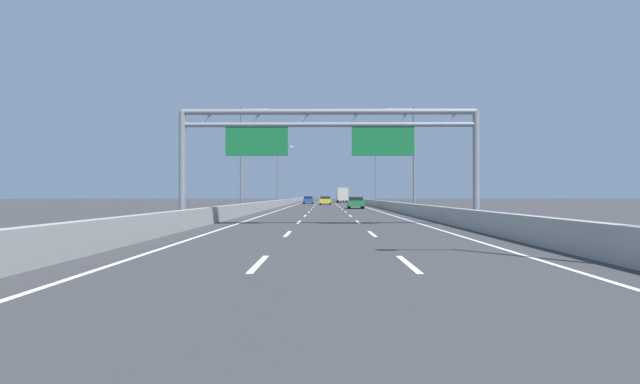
# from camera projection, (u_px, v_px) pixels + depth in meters

# --- Properties ---
(ground_plane) EXTENTS (260.00, 260.00, 0.00)m
(ground_plane) POSITION_uv_depth(u_px,v_px,m) (326.00, 203.00, 99.20)
(ground_plane) COLOR #38383A
(lane_dash_left_1) EXTENTS (0.16, 3.00, 0.01)m
(lane_dash_left_1) POSITION_uv_depth(u_px,v_px,m) (259.00, 264.00, 11.73)
(lane_dash_left_1) COLOR white
(lane_dash_left_1) RESTS_ON ground_plane
(lane_dash_left_2) EXTENTS (0.16, 3.00, 0.01)m
(lane_dash_left_2) POSITION_uv_depth(u_px,v_px,m) (288.00, 234.00, 20.73)
(lane_dash_left_2) COLOR white
(lane_dash_left_2) RESTS_ON ground_plane
(lane_dash_left_3) EXTENTS (0.16, 3.00, 0.01)m
(lane_dash_left_3) POSITION_uv_depth(u_px,v_px,m) (299.00, 222.00, 29.72)
(lane_dash_left_3) COLOR white
(lane_dash_left_3) RESTS_ON ground_plane
(lane_dash_left_4) EXTENTS (0.16, 3.00, 0.01)m
(lane_dash_left_4) POSITION_uv_depth(u_px,v_px,m) (305.00, 216.00, 38.72)
(lane_dash_left_4) COLOR white
(lane_dash_left_4) RESTS_ON ground_plane
(lane_dash_left_5) EXTENTS (0.16, 3.00, 0.01)m
(lane_dash_left_5) POSITION_uv_depth(u_px,v_px,m) (309.00, 212.00, 47.72)
(lane_dash_left_5) COLOR white
(lane_dash_left_5) RESTS_ON ground_plane
(lane_dash_left_6) EXTENTS (0.16, 3.00, 0.01)m
(lane_dash_left_6) POSITION_uv_depth(u_px,v_px,m) (311.00, 209.00, 56.72)
(lane_dash_left_6) COLOR white
(lane_dash_left_6) RESTS_ON ground_plane
(lane_dash_left_7) EXTENTS (0.16, 3.00, 0.01)m
(lane_dash_left_7) POSITION_uv_depth(u_px,v_px,m) (313.00, 207.00, 65.72)
(lane_dash_left_7) COLOR white
(lane_dash_left_7) RESTS_ON ground_plane
(lane_dash_left_8) EXTENTS (0.16, 3.00, 0.01)m
(lane_dash_left_8) POSITION_uv_depth(u_px,v_px,m) (315.00, 206.00, 74.72)
(lane_dash_left_8) COLOR white
(lane_dash_left_8) RESTS_ON ground_plane
(lane_dash_left_9) EXTENTS (0.16, 3.00, 0.01)m
(lane_dash_left_9) POSITION_uv_depth(u_px,v_px,m) (316.00, 205.00, 83.72)
(lane_dash_left_9) COLOR white
(lane_dash_left_9) RESTS_ON ground_plane
(lane_dash_left_10) EXTENTS (0.16, 3.00, 0.01)m
(lane_dash_left_10) POSITION_uv_depth(u_px,v_px,m) (317.00, 204.00, 92.72)
(lane_dash_left_10) COLOR white
(lane_dash_left_10) RESTS_ON ground_plane
(lane_dash_left_11) EXTENTS (0.16, 3.00, 0.01)m
(lane_dash_left_11) POSITION_uv_depth(u_px,v_px,m) (318.00, 203.00, 101.72)
(lane_dash_left_11) COLOR white
(lane_dash_left_11) RESTS_ON ground_plane
(lane_dash_left_12) EXTENTS (0.16, 3.00, 0.01)m
(lane_dash_left_12) POSITION_uv_depth(u_px,v_px,m) (318.00, 202.00, 110.72)
(lane_dash_left_12) COLOR white
(lane_dash_left_12) RESTS_ON ground_plane
(lane_dash_left_13) EXTENTS (0.16, 3.00, 0.01)m
(lane_dash_left_13) POSITION_uv_depth(u_px,v_px,m) (319.00, 202.00, 119.72)
(lane_dash_left_13) COLOR white
(lane_dash_left_13) RESTS_ON ground_plane
(lane_dash_left_14) EXTENTS (0.16, 3.00, 0.01)m
(lane_dash_left_14) POSITION_uv_depth(u_px,v_px,m) (319.00, 201.00, 128.72)
(lane_dash_left_14) COLOR white
(lane_dash_left_14) RESTS_ON ground_plane
(lane_dash_left_15) EXTENTS (0.16, 3.00, 0.01)m
(lane_dash_left_15) POSITION_uv_depth(u_px,v_px,m) (320.00, 201.00, 137.72)
(lane_dash_left_15) COLOR white
(lane_dash_left_15) RESTS_ON ground_plane
(lane_dash_left_16) EXTENTS (0.16, 3.00, 0.01)m
(lane_dash_left_16) POSITION_uv_depth(u_px,v_px,m) (320.00, 200.00, 146.72)
(lane_dash_left_16) COLOR white
(lane_dash_left_16) RESTS_ON ground_plane
(lane_dash_left_17) EXTENTS (0.16, 3.00, 0.01)m
(lane_dash_left_17) POSITION_uv_depth(u_px,v_px,m) (320.00, 200.00, 155.72)
(lane_dash_left_17) COLOR white
(lane_dash_left_17) RESTS_ON ground_plane
(lane_dash_right_1) EXTENTS (0.16, 3.00, 0.01)m
(lane_dash_right_1) POSITION_uv_depth(u_px,v_px,m) (408.00, 264.00, 11.69)
(lane_dash_right_1) COLOR white
(lane_dash_right_1) RESTS_ON ground_plane
(lane_dash_right_2) EXTENTS (0.16, 3.00, 0.01)m
(lane_dash_right_2) POSITION_uv_depth(u_px,v_px,m) (372.00, 234.00, 20.69)
(lane_dash_right_2) COLOR white
(lane_dash_right_2) RESTS_ON ground_plane
(lane_dash_right_3) EXTENTS (0.16, 3.00, 0.01)m
(lane_dash_right_3) POSITION_uv_depth(u_px,v_px,m) (358.00, 222.00, 29.69)
(lane_dash_right_3) COLOR white
(lane_dash_right_3) RESTS_ON ground_plane
(lane_dash_right_4) EXTENTS (0.16, 3.00, 0.01)m
(lane_dash_right_4) POSITION_uv_depth(u_px,v_px,m) (350.00, 216.00, 38.69)
(lane_dash_right_4) COLOR white
(lane_dash_right_4) RESTS_ON ground_plane
(lane_dash_right_5) EXTENTS (0.16, 3.00, 0.01)m
(lane_dash_right_5) POSITION_uv_depth(u_px,v_px,m) (346.00, 212.00, 47.68)
(lane_dash_right_5) COLOR white
(lane_dash_right_5) RESTS_ON ground_plane
(lane_dash_right_6) EXTENTS (0.16, 3.00, 0.01)m
(lane_dash_right_6) POSITION_uv_depth(u_px,v_px,m) (342.00, 209.00, 56.68)
(lane_dash_right_6) COLOR white
(lane_dash_right_6) RESTS_ON ground_plane
(lane_dash_right_7) EXTENTS (0.16, 3.00, 0.01)m
(lane_dash_right_7) POSITION_uv_depth(u_px,v_px,m) (340.00, 207.00, 65.68)
(lane_dash_right_7) COLOR white
(lane_dash_right_7) RESTS_ON ground_plane
(lane_dash_right_8) EXTENTS (0.16, 3.00, 0.01)m
(lane_dash_right_8) POSITION_uv_depth(u_px,v_px,m) (338.00, 206.00, 74.68)
(lane_dash_right_8) COLOR white
(lane_dash_right_8) RESTS_ON ground_plane
(lane_dash_right_9) EXTENTS (0.16, 3.00, 0.01)m
(lane_dash_right_9) POSITION_uv_depth(u_px,v_px,m) (337.00, 205.00, 83.68)
(lane_dash_right_9) COLOR white
(lane_dash_right_9) RESTS_ON ground_plane
(lane_dash_right_10) EXTENTS (0.16, 3.00, 0.01)m
(lane_dash_right_10) POSITION_uv_depth(u_px,v_px,m) (336.00, 204.00, 92.68)
(lane_dash_right_10) COLOR white
(lane_dash_right_10) RESTS_ON ground_plane
(lane_dash_right_11) EXTENTS (0.16, 3.00, 0.01)m
(lane_dash_right_11) POSITION_uv_depth(u_px,v_px,m) (335.00, 203.00, 101.68)
(lane_dash_right_11) COLOR white
(lane_dash_right_11) RESTS_ON ground_plane
(lane_dash_right_12) EXTENTS (0.16, 3.00, 0.01)m
(lane_dash_right_12) POSITION_uv_depth(u_px,v_px,m) (334.00, 202.00, 110.68)
(lane_dash_right_12) COLOR white
(lane_dash_right_12) RESTS_ON ground_plane
(lane_dash_right_13) EXTENTS (0.16, 3.00, 0.01)m
(lane_dash_right_13) POSITION_uv_depth(u_px,v_px,m) (333.00, 202.00, 119.68)
(lane_dash_right_13) COLOR white
(lane_dash_right_13) RESTS_ON ground_plane
(lane_dash_right_14) EXTENTS (0.16, 3.00, 0.01)m
(lane_dash_right_14) POSITION_uv_depth(u_px,v_px,m) (333.00, 201.00, 128.68)
(lane_dash_right_14) COLOR white
(lane_dash_right_14) RESTS_ON ground_plane
(lane_dash_right_15) EXTENTS (0.16, 3.00, 0.01)m
(lane_dash_right_15) POSITION_uv_depth(u_px,v_px,m) (332.00, 201.00, 137.68)
(lane_dash_right_15) COLOR white
(lane_dash_right_15) RESTS_ON ground_plane
(lane_dash_right_16) EXTENTS (0.16, 3.00, 0.01)m
(lane_dash_right_16) POSITION_uv_depth(u_px,v_px,m) (332.00, 200.00, 146.68)
(lane_dash_right_16) COLOR white
(lane_dash_right_16) RESTS_ON ground_plane
(lane_dash_right_17) EXTENTS (0.16, 3.00, 0.01)m
(lane_dash_right_17) POSITION_uv_depth(u_px,v_px,m) (331.00, 200.00, 155.68)
(lane_dash_right_17) COLOR white
(lane_dash_right_17) RESTS_ON ground_plane
(edge_line_left) EXTENTS (0.16, 176.00, 0.01)m
(edge_line_left) POSITION_uv_depth(u_px,v_px,m) (297.00, 204.00, 87.26)
(edge_line_left) COLOR white
(edge_line_left) RESTS_ON ground_plane
(edge_line_right) EXTENTS (0.16, 176.00, 0.01)m
(edge_line_right) POSITION_uv_depth(u_px,v_px,m) (356.00, 204.00, 87.14)
(edge_line_right) COLOR white
(edge_line_right) RESTS_ON ground_plane
(barrier_left) EXTENTS (0.45, 220.00, 0.95)m
(barrier_left) POSITION_uv_depth(u_px,v_px,m) (295.00, 200.00, 109.28)
(barrier_left) COLOR #9E9E99
(barrier_left) RESTS_ON ground_plane
(barrier_right) EXTENTS (0.45, 220.00, 0.95)m
(barrier_right) POSITION_uv_depth(u_px,v_px,m) (357.00, 200.00, 109.13)
(barrier_right) COLOR #9E9E99
(barrier_right) RESTS_ON ground_plane
(sign_gantry) EXTENTS (16.37, 0.36, 6.36)m
(sign_gantry) POSITION_uv_depth(u_px,v_px,m) (327.00, 137.00, 26.50)
(sign_gantry) COLOR gray
(sign_gantry) RESTS_ON ground_plane
(streetlamp_left_mid) EXTENTS (2.58, 0.28, 9.50)m
(streetlamp_left_mid) POSITION_uv_depth(u_px,v_px,m) (244.00, 153.00, 43.42)
(streetlamp_left_mid) COLOR slate
(streetlamp_left_mid) RESTS_ON ground_plane
(streetlamp_right_mid) EXTENTS (2.58, 0.28, 9.50)m
(streetlamp_right_mid) POSITION_uv_depth(u_px,v_px,m) (411.00, 153.00, 43.26)
(streetlamp_right_mid) COLOR slate
(streetlamp_right_mid) RESTS_ON ground_plane
(streetlamp_left_far) EXTENTS (2.58, 0.28, 9.50)m
(streetlamp_left_far) POSITION_uv_depth(u_px,v_px,m) (279.00, 171.00, 76.44)
(streetlamp_left_far) COLOR slate
(streetlamp_left_far) RESTS_ON ground_plane
(streetlamp_right_far) EXTENTS (2.58, 0.28, 9.50)m
(streetlamp_right_far) POSITION_uv_depth(u_px,v_px,m) (374.00, 171.00, 76.28)
(streetlamp_right_far) COLOR slate
(streetlamp_right_far) RESTS_ON ground_plane
(green_car) EXTENTS (1.89, 4.24, 1.42)m
(green_car) POSITION_uv_depth(u_px,v_px,m) (356.00, 203.00, 59.62)
(green_car) COLOR #1E7A38
(green_car) RESTS_ON ground_plane
(yellow_car) EXTENTS (1.82, 4.29, 1.44)m
(yellow_car) POSITION_uv_depth(u_px,v_px,m) (325.00, 200.00, 82.79)
(yellow_car) COLOR yellow
(yellow_car) RESTS_ON ground_plane
(white_car) EXTENTS (1.90, 4.67, 1.43)m
(white_car) POSITION_uv_depth(u_px,v_px,m) (340.00, 199.00, 126.41)
(white_car) COLOR silver
(white_car) RESTS_ON ground_plane
(blue_car) EXTENTS (1.81, 4.62, 1.42)m
(blue_car) POSITION_uv_depth(u_px,v_px,m) (308.00, 200.00, 93.44)
(blue_car) COLOR #2347AD
(blue_car) RESTS_ON ground_plane
(box_truck) EXTENTS (2.35, 8.09, 3.26)m
(box_truck) POSITION_uv_depth(u_px,v_px,m) (342.00, 195.00, 109.06)
(box_truck) COLOR silver
(box_truck) RESTS_ON ground_plane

